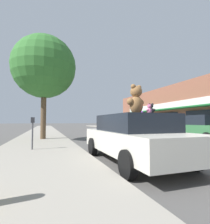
{
  "coord_description": "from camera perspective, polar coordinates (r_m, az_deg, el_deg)",
  "views": [
    {
      "loc": [
        -6.32,
        -4.89,
        1.26
      ],
      "look_at": [
        -3.35,
        3.8,
        1.77
      ],
      "focal_mm": 28.0,
      "sensor_mm": 36.0,
      "label": 1
    }
  ],
  "objects": [
    {
      "name": "teddy_bear_black",
      "position": [
        5.73,
        14.82,
        0.91
      ],
      "size": [
        0.26,
        0.24,
        0.36
      ],
      "rotation": [
        0.0,
        0.0,
        2.46
      ],
      "color": "black",
      "rests_on": "plush_art_car"
    },
    {
      "name": "parked_car_far_center",
      "position": [
        13.36,
        28.62,
        -4.49
      ],
      "size": [
        2.07,
        4.3,
        1.68
      ],
      "color": "#336B3D",
      "rests_on": "ground_plane"
    },
    {
      "name": "teddy_bear_orange",
      "position": [
        6.8,
        10.32,
        0.07
      ],
      "size": [
        0.24,
        0.16,
        0.32
      ],
      "rotation": [
        0.0,
        0.0,
        3.34
      ],
      "color": "orange",
      "rests_on": "plush_art_car"
    },
    {
      "name": "parking_meter",
      "position": [
        7.51,
        -22.58,
        -5.11
      ],
      "size": [
        0.14,
        0.1,
        1.27
      ],
      "color": "#4C4C51",
      "rests_on": "sidewalk_near"
    },
    {
      "name": "teddy_bear_purple",
      "position": [
        6.55,
        11.48,
        0.15
      ],
      "size": [
        0.18,
        0.23,
        0.31
      ],
      "rotation": [
        0.0,
        0.0,
        2.0
      ],
      "color": "purple",
      "rests_on": "plush_art_car"
    },
    {
      "name": "plush_art_car",
      "position": [
        5.63,
        9.37,
        -7.93
      ],
      "size": [
        2.12,
        4.65,
        1.48
      ],
      "rotation": [
        0.0,
        0.0,
        0.01
      ],
      "color": "beige",
      "rests_on": "ground_plane"
    },
    {
      "name": "teddy_bear_pink",
      "position": [
        5.44,
        14.24,
        0.86
      ],
      "size": [
        0.24,
        0.18,
        0.31
      ],
      "rotation": [
        0.0,
        0.0,
        3.55
      ],
      "color": "pink",
      "rests_on": "plush_art_car"
    },
    {
      "name": "teddy_bear_giant",
      "position": [
        5.57,
        10.13,
        3.85
      ],
      "size": [
        0.72,
        0.51,
        0.94
      ],
      "rotation": [
        0.0,
        0.0,
        3.47
      ],
      "color": "olive",
      "rests_on": "plush_art_car"
    },
    {
      "name": "street_tree",
      "position": [
        12.43,
        -19.2,
        13.66
      ],
      "size": [
        4.08,
        4.08,
        6.71
      ],
      "color": "brown",
      "rests_on": "sidewalk_near"
    },
    {
      "name": "sidewalk_near",
      "position": [
        5.03,
        -21.84,
        -16.46
      ],
      "size": [
        3.36,
        90.0,
        0.16
      ],
      "color": "gray",
      "rests_on": "ground_plane"
    },
    {
      "name": "teddy_bear_blue",
      "position": [
        6.05,
        10.78,
        0.3
      ],
      "size": [
        0.18,
        0.21,
        0.29
      ],
      "rotation": [
        0.0,
        0.0,
        2.16
      ],
      "color": "blue",
      "rests_on": "plush_art_car"
    }
  ]
}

